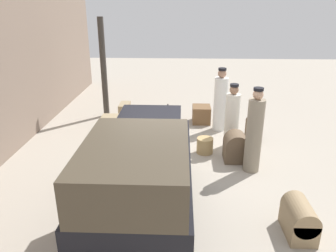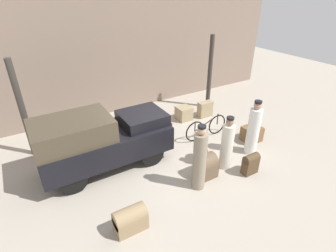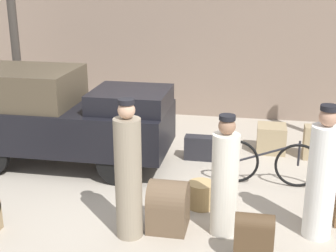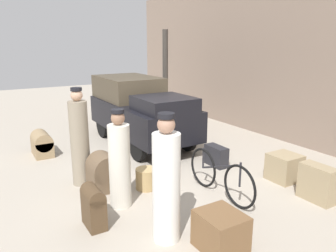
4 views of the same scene
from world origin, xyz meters
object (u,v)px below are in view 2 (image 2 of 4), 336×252
object	(u,v)px
trunk_wicker_pale	(164,129)
porter_with_bicycle	(227,145)
truck	(100,139)
suitcase_black_upright	(205,109)
porter_carrying_trunk	(200,160)
trunk_umber_medium	(252,134)
trunk_barrel_dark	(251,163)
suitcase_tan_flat	(206,165)
porter_lifting_near_truck	(253,130)
suitcase_small_leather	(184,113)
trunk_large_brown	(130,219)
wicker_basket	(201,154)
bicycle	(206,128)

from	to	relation	value
trunk_wicker_pale	porter_with_bicycle	bearing A→B (deg)	-76.35
truck	suitcase_black_upright	world-z (taller)	truck
porter_with_bicycle	porter_carrying_trunk	distance (m)	1.26
trunk_wicker_pale	trunk_umber_medium	bearing A→B (deg)	-38.18
trunk_wicker_pale	trunk_barrel_dark	distance (m)	3.32
porter_with_bicycle	truck	bearing A→B (deg)	148.62
truck	suitcase_tan_flat	size ratio (longest dim) A/B	5.36
porter_carrying_trunk	suitcase_black_upright	xyz separation A→B (m)	(2.81, 3.27, -0.55)
porter_lifting_near_truck	suitcase_tan_flat	world-z (taller)	porter_lifting_near_truck
suitcase_small_leather	trunk_large_brown	size ratio (longest dim) A/B	0.77
porter_lifting_near_truck	porter_with_bicycle	xyz separation A→B (m)	(-1.23, -0.16, -0.07)
truck	porter_lifting_near_truck	world-z (taller)	porter_lifting_near_truck
porter_with_bicycle	suitcase_tan_flat	world-z (taller)	porter_with_bicycle
truck	trunk_umber_medium	world-z (taller)	truck
suitcase_small_leather	trunk_large_brown	xyz separation A→B (m)	(-4.04, -3.83, 0.02)
suitcase_small_leather	trunk_barrel_dark	xyz separation A→B (m)	(-0.30, -3.80, 0.07)
trunk_large_brown	porter_carrying_trunk	bearing A→B (deg)	9.01
wicker_basket	suitcase_black_upright	world-z (taller)	suitcase_black_upright
trunk_umber_medium	suitcase_small_leather	bearing A→B (deg)	113.32
bicycle	trunk_large_brown	xyz separation A→B (m)	(-3.92, -2.28, -0.09)
truck	trunk_large_brown	world-z (taller)	truck
trunk_large_brown	trunk_umber_medium	bearing A→B (deg)	13.96
suitcase_tan_flat	porter_lifting_near_truck	bearing A→B (deg)	4.93
bicycle	trunk_umber_medium	bearing A→B (deg)	-39.38
wicker_basket	suitcase_tan_flat	bearing A→B (deg)	-118.59
porter_lifting_near_truck	trunk_large_brown	size ratio (longest dim) A/B	2.54
truck	trunk_large_brown	xyz separation A→B (m)	(-0.25, -2.51, -0.66)
bicycle	trunk_umber_medium	distance (m)	1.58
truck	porter_carrying_trunk	world-z (taller)	porter_carrying_trunk
truck	suitcase_black_upright	distance (m)	4.84
truck	trunk_umber_medium	xyz separation A→B (m)	(4.89, -1.23, -0.70)
trunk_umber_medium	bicycle	bearing A→B (deg)	140.62
truck	trunk_barrel_dark	world-z (taller)	truck
truck	porter_with_bicycle	distance (m)	3.62
wicker_basket	trunk_umber_medium	distance (m)	2.18
suitcase_tan_flat	trunk_wicker_pale	world-z (taller)	suitcase_tan_flat
suitcase_tan_flat	trunk_large_brown	size ratio (longest dim) A/B	0.98
bicycle	trunk_umber_medium	world-z (taller)	bicycle
truck	suitcase_small_leather	xyz separation A→B (m)	(3.79, 1.32, -0.69)
trunk_umber_medium	porter_lifting_near_truck	bearing A→B (deg)	-139.46
porter_with_bicycle	trunk_wicker_pale	bearing A→B (deg)	103.65
suitcase_tan_flat	trunk_large_brown	xyz separation A→B (m)	(-2.59, -0.62, -0.04)
bicycle	suitcase_black_upright	bearing A→B (deg)	52.87
suitcase_small_leather	trunk_large_brown	world-z (taller)	trunk_large_brown
suitcase_tan_flat	suitcase_small_leather	world-z (taller)	suitcase_tan_flat
trunk_umber_medium	trunk_barrel_dark	distance (m)	1.88
wicker_basket	porter_carrying_trunk	size ratio (longest dim) A/B	0.21
suitcase_black_upright	trunk_umber_medium	bearing A→B (deg)	-84.78
wicker_basket	suitcase_tan_flat	size ratio (longest dim) A/B	0.58
trunk_wicker_pale	bicycle	bearing A→B (deg)	-36.93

